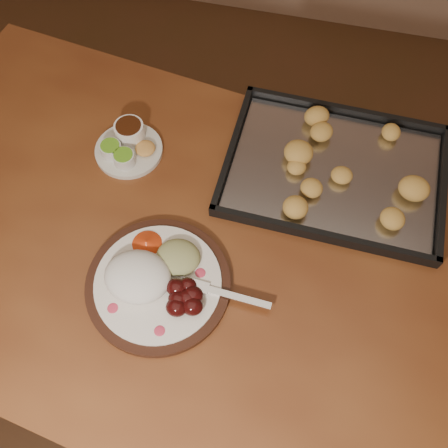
# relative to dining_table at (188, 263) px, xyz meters

# --- Properties ---
(ground) EXTENTS (4.00, 4.00, 0.00)m
(ground) POSITION_rel_dining_table_xyz_m (-0.18, -0.30, -0.65)
(ground) COLOR #532F1C
(ground) RESTS_ON ground
(dining_table) EXTENTS (1.62, 1.12, 0.75)m
(dining_table) POSITION_rel_dining_table_xyz_m (0.00, 0.00, 0.00)
(dining_table) COLOR brown
(dining_table) RESTS_ON ground
(dinner_plate) EXTENTS (0.39, 0.30, 0.07)m
(dinner_plate) POSITION_rel_dining_table_xyz_m (-0.03, -0.10, 0.12)
(dinner_plate) COLOR black
(dinner_plate) RESTS_ON dining_table
(condiment_saucer) EXTENTS (0.16, 0.16, 0.05)m
(condiment_saucer) POSITION_rel_dining_table_xyz_m (-0.20, 0.21, 0.12)
(condiment_saucer) COLOR beige
(condiment_saucer) RESTS_ON dining_table
(baking_tray) EXTENTS (0.52, 0.39, 0.05)m
(baking_tray) POSITION_rel_dining_table_xyz_m (0.29, 0.26, 0.11)
(baking_tray) COLOR black
(baking_tray) RESTS_ON dining_table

